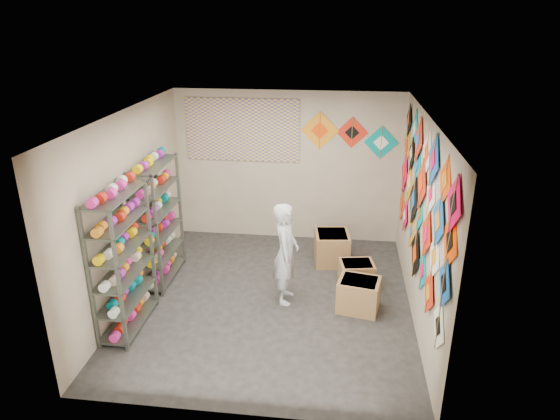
# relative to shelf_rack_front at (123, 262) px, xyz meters

# --- Properties ---
(ground) EXTENTS (4.50, 4.50, 0.00)m
(ground) POSITION_rel_shelf_rack_front_xyz_m (1.78, 0.85, -0.95)
(ground) COLOR black
(room_walls) EXTENTS (4.50, 4.50, 4.50)m
(room_walls) POSITION_rel_shelf_rack_front_xyz_m (1.78, 0.85, 0.69)
(room_walls) COLOR tan
(room_walls) RESTS_ON ground
(shelf_rack_front) EXTENTS (0.40, 1.10, 1.90)m
(shelf_rack_front) POSITION_rel_shelf_rack_front_xyz_m (0.00, 0.00, 0.00)
(shelf_rack_front) COLOR #4C5147
(shelf_rack_front) RESTS_ON ground
(shelf_rack_back) EXTENTS (0.40, 1.10, 1.90)m
(shelf_rack_back) POSITION_rel_shelf_rack_front_xyz_m (0.00, 1.30, 0.00)
(shelf_rack_back) COLOR #4C5147
(shelf_rack_back) RESTS_ON ground
(string_spools) EXTENTS (0.12, 2.36, 0.12)m
(string_spools) POSITION_rel_shelf_rack_front_xyz_m (-0.00, 0.65, 0.10)
(string_spools) COLOR #E92994
(string_spools) RESTS_ON ground
(kite_wall_display) EXTENTS (0.05, 4.31, 2.11)m
(kite_wall_display) POSITION_rel_shelf_rack_front_xyz_m (3.76, 0.90, 0.72)
(kite_wall_display) COLOR white
(kite_wall_display) RESTS_ON room_walls
(back_wall_kites) EXTENTS (1.68, 0.02, 0.81)m
(back_wall_kites) POSITION_rel_shelf_rack_front_xyz_m (2.81, 3.09, 1.02)
(back_wall_kites) COLOR orange
(back_wall_kites) RESTS_ON room_walls
(poster) EXTENTS (2.00, 0.01, 1.10)m
(poster) POSITION_rel_shelf_rack_front_xyz_m (0.98, 3.08, 1.05)
(poster) COLOR #6D4596
(poster) RESTS_ON room_walls
(shopkeeper) EXTENTS (0.55, 0.37, 1.50)m
(shopkeeper) POSITION_rel_shelf_rack_front_xyz_m (1.99, 0.89, -0.20)
(shopkeeper) COLOR silver
(shopkeeper) RESTS_ON ground
(carton_a) EXTENTS (0.63, 0.56, 0.46)m
(carton_a) POSITION_rel_shelf_rack_front_xyz_m (3.04, 0.76, -0.72)
(carton_a) COLOR olive
(carton_a) RESTS_ON ground
(carton_b) EXTENTS (0.56, 0.49, 0.41)m
(carton_b) POSITION_rel_shelf_rack_front_xyz_m (3.02, 1.38, -0.74)
(carton_b) COLOR olive
(carton_b) RESTS_ON ground
(carton_c) EXTENTS (0.62, 0.66, 0.52)m
(carton_c) POSITION_rel_shelf_rack_front_xyz_m (2.62, 2.16, -0.69)
(carton_c) COLOR olive
(carton_c) RESTS_ON ground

